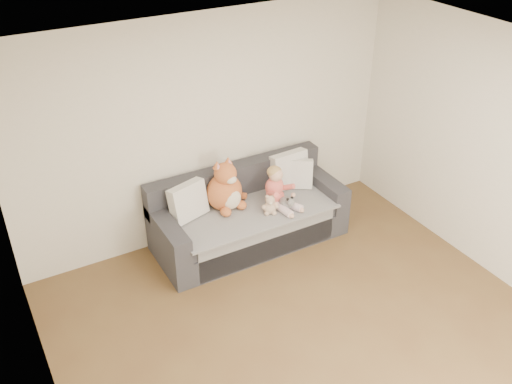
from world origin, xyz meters
TOP-DOWN VIEW (x-y plane):
  - room_shell at (0.00, 0.42)m, footprint 5.00×5.00m
  - sofa at (0.24, 2.06)m, footprint 2.20×0.94m
  - cushion_left at (-0.44, 2.17)m, footprint 0.48×0.32m
  - cushion_right_back at (0.89, 2.21)m, footprint 0.48×0.24m
  - cushion_right_front at (0.95, 2.15)m, footprint 0.42×0.35m
  - toddler at (0.54, 1.91)m, footprint 0.33×0.49m
  - plush_cat at (0.01, 2.16)m, footprint 0.51×0.48m
  - teddy_bear at (0.38, 1.79)m, footprint 0.18×0.15m
  - plush_cow at (0.58, 1.78)m, footprint 0.15×0.23m
  - sippy_cup at (0.38, 1.82)m, footprint 0.10×0.08m

SIDE VIEW (x-z plane):
  - sofa at x=0.24m, z-range -0.12..0.73m
  - sippy_cup at x=0.38m, z-range 0.48..0.59m
  - plush_cow at x=0.58m, z-range 0.46..0.64m
  - teddy_bear at x=0.38m, z-range 0.45..0.69m
  - cushion_right_front at x=0.95m, z-range 0.47..0.83m
  - cushion_left at x=-0.44m, z-range 0.47..0.88m
  - toddler at x=0.54m, z-range 0.43..0.92m
  - cushion_right_back at x=0.89m, z-range 0.47..0.90m
  - plush_cat at x=0.01m, z-range 0.39..1.02m
  - room_shell at x=0.00m, z-range -1.20..3.80m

